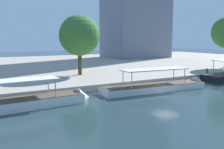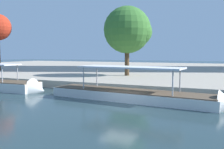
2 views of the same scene
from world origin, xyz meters
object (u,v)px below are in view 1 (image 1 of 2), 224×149
tree_2 (81,35)px  tour_boat_1 (161,88)px  mooring_bollard_0 (207,70)px  tour_boat_0 (24,105)px

tree_2 → tour_boat_1: bearing=-65.8°
mooring_bollard_0 → tree_2: (-18.72, 8.33, 5.70)m
tour_boat_1 → tree_2: 15.12m
mooring_bollard_0 → tree_2: 21.27m
tour_boat_1 → tree_2: size_ratio=1.65×
tree_2 → mooring_bollard_0: bearing=-24.0°
tour_boat_0 → tour_boat_1: (16.65, 0.19, -0.04)m
tour_boat_0 → mooring_bollard_0: 30.10m
mooring_bollard_0 → tour_boat_0: bearing=-171.9°
tour_boat_0 → tour_boat_1: bearing=-2.4°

